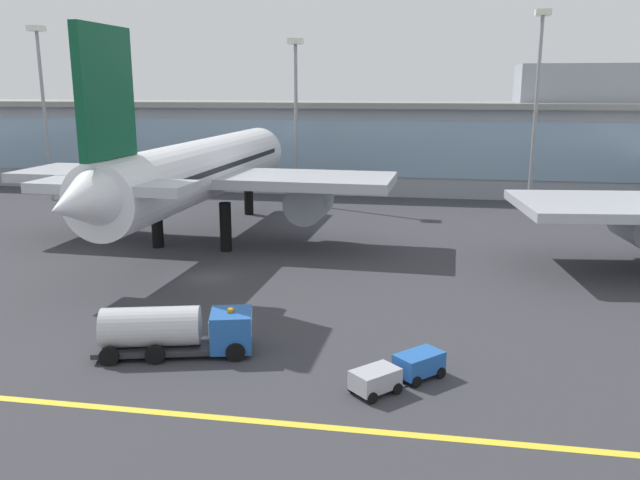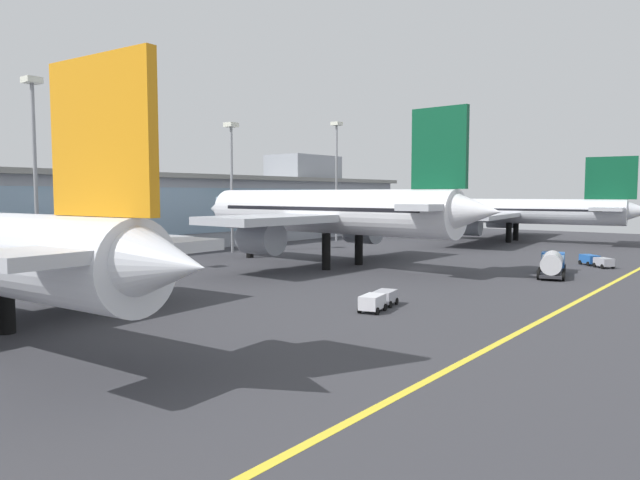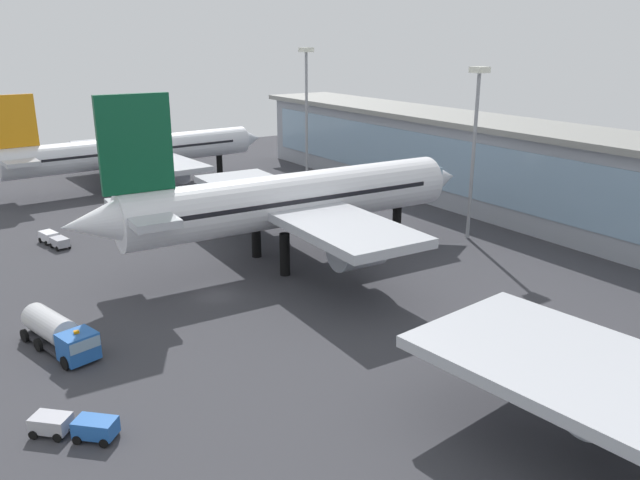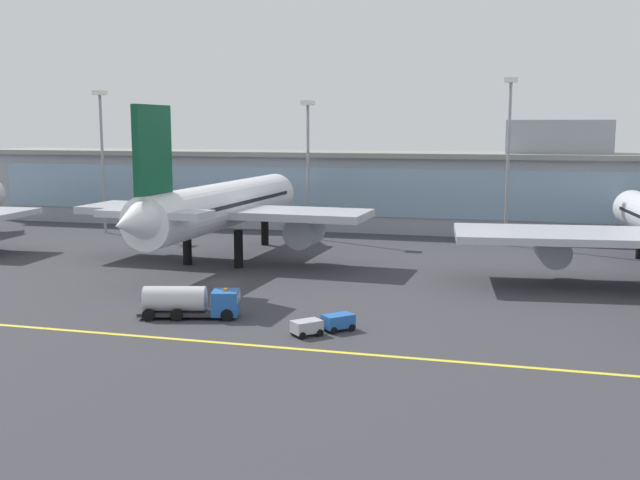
{
  "view_description": "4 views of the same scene",
  "coord_description": "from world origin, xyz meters",
  "px_view_note": "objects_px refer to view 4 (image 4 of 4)",
  "views": [
    {
      "loc": [
        17.93,
        -48.72,
        15.28
      ],
      "look_at": [
        9.15,
        1.14,
        3.26
      ],
      "focal_mm": 36.6,
      "sensor_mm": 36.0,
      "label": 1
    },
    {
      "loc": [
        -66.73,
        -35.92,
        9.62
      ],
      "look_at": [
        -9.14,
        9.22,
        3.83
      ],
      "focal_mm": 33.04,
      "sensor_mm": 36.0,
      "label": 2
    },
    {
      "loc": [
        54.25,
        -22.98,
        24.37
      ],
      "look_at": [
        3.92,
        9.9,
        5.11
      ],
      "focal_mm": 35.66,
      "sensor_mm": 36.0,
      "label": 3
    },
    {
      "loc": [
        32.47,
        -76.26,
        17.18
      ],
      "look_at": [
        8.24,
        12.06,
        3.34
      ],
      "focal_mm": 42.28,
      "sensor_mm": 36.0,
      "label": 4
    }
  ],
  "objects_px": {
    "service_truck_far": "(324,324)",
    "apron_light_mast_west": "(509,137)",
    "apron_light_mast_centre": "(308,147)",
    "apron_light_mast_east": "(102,140)",
    "airliner_near_right": "(221,207)",
    "fuel_tanker_truck": "(193,301)"
  },
  "relations": [
    {
      "from": "airliner_near_right",
      "to": "service_truck_far",
      "type": "bearing_deg",
      "value": -141.7
    },
    {
      "from": "apron_light_mast_west",
      "to": "apron_light_mast_centre",
      "type": "height_order",
      "value": "apron_light_mast_west"
    },
    {
      "from": "apron_light_mast_west",
      "to": "apron_light_mast_centre",
      "type": "bearing_deg",
      "value": -178.54
    },
    {
      "from": "apron_light_mast_west",
      "to": "airliner_near_right",
      "type": "bearing_deg",
      "value": -145.35
    },
    {
      "from": "service_truck_far",
      "to": "apron_light_mast_centre",
      "type": "distance_m",
      "value": 55.89
    },
    {
      "from": "fuel_tanker_truck",
      "to": "apron_light_mast_east",
      "type": "bearing_deg",
      "value": 113.66
    },
    {
      "from": "apron_light_mast_east",
      "to": "service_truck_far",
      "type": "bearing_deg",
      "value": -44.24
    },
    {
      "from": "fuel_tanker_truck",
      "to": "apron_light_mast_west",
      "type": "relative_size",
      "value": 0.39
    },
    {
      "from": "apron_light_mast_west",
      "to": "fuel_tanker_truck",
      "type": "bearing_deg",
      "value": -117.2
    },
    {
      "from": "apron_light_mast_west",
      "to": "apron_light_mast_centre",
      "type": "relative_size",
      "value": 1.14
    },
    {
      "from": "apron_light_mast_west",
      "to": "apron_light_mast_east",
      "type": "xyz_separation_m",
      "value": [
        -63.3,
        -3.78,
        -0.67
      ]
    },
    {
      "from": "service_truck_far",
      "to": "apron_light_mast_west",
      "type": "bearing_deg",
      "value": 29.36
    },
    {
      "from": "airliner_near_right",
      "to": "apron_light_mast_west",
      "type": "distance_m",
      "value": 42.71
    },
    {
      "from": "service_truck_far",
      "to": "apron_light_mast_east",
      "type": "xyz_separation_m",
      "value": [
        -50.03,
        48.73,
        14.21
      ]
    },
    {
      "from": "fuel_tanker_truck",
      "to": "apron_light_mast_west",
      "type": "xyz_separation_m",
      "value": [
        26.04,
        50.68,
        14.17
      ]
    },
    {
      "from": "airliner_near_right",
      "to": "apron_light_mast_west",
      "type": "bearing_deg",
      "value": -53.43
    },
    {
      "from": "airliner_near_right",
      "to": "apron_light_mast_east",
      "type": "xyz_separation_m",
      "value": [
        -28.88,
        20.02,
        7.9
      ]
    },
    {
      "from": "apron_light_mast_centre",
      "to": "fuel_tanker_truck",
      "type": "bearing_deg",
      "value": -85.78
    },
    {
      "from": "service_truck_far",
      "to": "apron_light_mast_west",
      "type": "distance_m",
      "value": 56.16
    },
    {
      "from": "fuel_tanker_truck",
      "to": "service_truck_far",
      "type": "xyz_separation_m",
      "value": [
        12.78,
        -1.83,
        -0.72
      ]
    },
    {
      "from": "apron_light_mast_west",
      "to": "apron_light_mast_east",
      "type": "relative_size",
      "value": 1.05
    },
    {
      "from": "fuel_tanker_truck",
      "to": "service_truck_far",
      "type": "distance_m",
      "value": 12.93
    }
  ]
}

